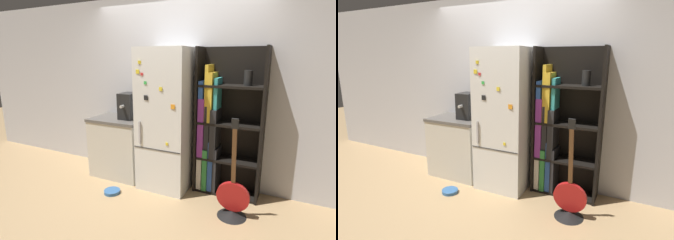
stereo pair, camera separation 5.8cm
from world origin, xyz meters
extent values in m
plane|color=tan|center=(0.00, 0.00, 0.00)|extent=(16.00, 16.00, 0.00)
cube|color=silver|center=(0.00, 0.47, 1.30)|extent=(8.00, 0.05, 2.60)
cube|color=white|center=(0.00, 0.15, 0.94)|extent=(0.67, 0.60, 1.89)
cube|color=#333333|center=(0.00, -0.15, 0.62)|extent=(0.66, 0.01, 0.01)
cube|color=#B2B2B7|center=(-0.23, -0.17, 0.82)|extent=(0.02, 0.02, 0.30)
cube|color=orange|center=(0.23, -0.16, 1.19)|extent=(0.06, 0.01, 0.06)
cube|color=red|center=(-0.19, -0.16, 1.56)|extent=(0.03, 0.01, 0.03)
cube|color=yellow|center=(0.07, -0.16, 1.40)|extent=(0.05, 0.01, 0.05)
cube|color=yellow|center=(0.15, -0.16, 0.72)|extent=(0.04, 0.01, 0.04)
cube|color=yellow|center=(-0.22, -0.16, 1.71)|extent=(0.04, 0.01, 0.04)
cube|color=yellow|center=(-0.25, -0.16, 1.59)|extent=(0.05, 0.01, 0.05)
cube|color=green|center=(-0.15, -0.16, 1.46)|extent=(0.04, 0.01, 0.04)
cube|color=black|center=(-0.14, -0.16, 1.28)|extent=(0.06, 0.01, 0.06)
cube|color=black|center=(0.41, 0.28, 0.95)|extent=(0.03, 0.33, 1.89)
cube|color=black|center=(1.21, 0.28, 0.95)|extent=(0.03, 0.33, 1.89)
cube|color=black|center=(0.81, 0.43, 0.95)|extent=(0.83, 0.03, 1.89)
cube|color=black|center=(0.81, 0.28, 0.01)|extent=(0.77, 0.30, 0.03)
cube|color=black|center=(0.81, 0.28, 0.47)|extent=(0.77, 0.30, 0.03)
cube|color=black|center=(0.81, 0.28, 0.95)|extent=(0.77, 0.30, 0.03)
cube|color=black|center=(0.81, 0.28, 1.42)|extent=(0.77, 0.30, 0.03)
cube|color=silver|center=(0.47, 0.28, 0.36)|extent=(0.07, 0.27, 0.67)
cube|color=#338C3F|center=(0.55, 0.28, 0.31)|extent=(0.06, 0.28, 0.56)
cube|color=#2D59B2|center=(0.61, 0.29, 0.37)|extent=(0.06, 0.28, 0.67)
cube|color=#262628|center=(0.68, 0.28, 0.32)|extent=(0.05, 0.28, 0.59)
cube|color=purple|center=(0.47, 0.28, 0.87)|extent=(0.08, 0.27, 0.77)
cube|color=#262628|center=(0.55, 0.27, 0.83)|extent=(0.06, 0.23, 0.68)
cube|color=#262628|center=(0.63, 0.28, 0.81)|extent=(0.08, 0.28, 0.64)
cube|color=#2D59B2|center=(0.46, 0.27, 1.22)|extent=(0.06, 0.26, 0.51)
cube|color=gold|center=(0.53, 0.29, 1.32)|extent=(0.04, 0.27, 0.71)
cube|color=gold|center=(0.58, 0.28, 1.27)|extent=(0.05, 0.27, 0.62)
cube|color=teal|center=(0.64, 0.28, 1.24)|extent=(0.05, 0.24, 0.56)
cylinder|color=black|center=(1.00, 0.28, 1.52)|extent=(0.10, 0.10, 0.18)
cube|color=beige|center=(-0.79, 0.17, 0.42)|extent=(0.80, 0.56, 0.85)
cube|color=#5B5651|center=(-0.79, 0.17, 0.87)|extent=(0.82, 0.58, 0.04)
cube|color=black|center=(-0.64, 0.19, 1.08)|extent=(0.22, 0.28, 0.38)
cylinder|color=#A5A39E|center=(-0.64, 0.03, 1.10)|extent=(0.04, 0.06, 0.04)
cone|color=black|center=(1.00, -0.23, 0.03)|extent=(0.33, 0.33, 0.06)
cylinder|color=#B21919|center=(1.00, -0.23, 0.24)|extent=(0.37, 0.09, 0.37)
cube|color=brown|center=(1.00, -0.30, 0.75)|extent=(0.04, 0.11, 0.63)
cube|color=black|center=(1.00, -0.35, 1.11)|extent=(0.07, 0.04, 0.11)
cylinder|color=#3366A5|center=(-0.55, -0.39, 0.02)|extent=(0.21, 0.21, 0.04)
torus|color=#3366A5|center=(-0.55, -0.39, 0.04)|extent=(0.21, 0.21, 0.01)
camera|label=1|loc=(1.49, -2.93, 1.76)|focal=28.00mm
camera|label=2|loc=(1.54, -2.90, 1.76)|focal=28.00mm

